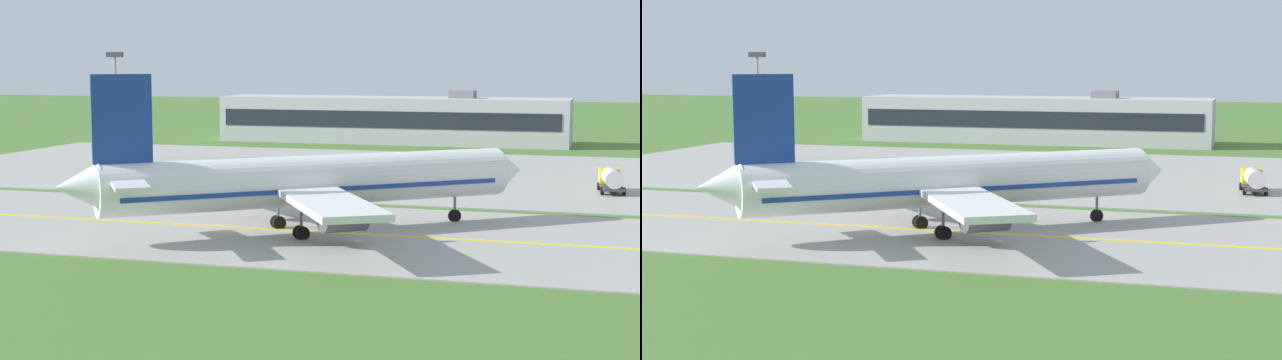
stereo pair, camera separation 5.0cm
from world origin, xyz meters
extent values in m
plane|color=#47702D|center=(0.00, 0.00, 0.00)|extent=(500.00, 500.00, 0.00)
cube|color=#9E9B93|center=(0.00, 0.00, 0.05)|extent=(240.00, 28.00, 0.10)
cube|color=#9E9B93|center=(10.00, 42.00, 0.05)|extent=(140.00, 52.00, 0.10)
cube|color=yellow|center=(0.00, 0.00, 0.11)|extent=(220.00, 0.60, 0.01)
cylinder|color=white|center=(1.65, 0.02, 4.20)|extent=(28.81, 24.67, 4.00)
cone|color=white|center=(15.71, 11.57, 4.20)|extent=(4.42, 4.59, 3.80)
cone|color=white|center=(-12.57, -11.66, 4.60)|extent=(4.63, 4.66, 3.40)
cube|color=navy|center=(1.65, 0.02, 3.70)|extent=(26.76, 23.01, 0.36)
cube|color=#1E232D|center=(14.01, 10.18, 4.90)|extent=(3.55, 3.77, 0.70)
cube|color=white|center=(-5.45, 5.19, 3.70)|extent=(14.29, 13.69, 0.50)
cylinder|color=#47474C|center=(-2.63, 4.92, 2.30)|extent=(4.09, 3.94, 2.30)
cylinder|color=black|center=(-1.40, 5.93, 2.30)|extent=(1.53, 1.78, 2.10)
cube|color=white|center=(5.34, -7.94, 3.70)|extent=(11.91, 15.30, 0.50)
cylinder|color=#47474C|center=(5.62, -5.13, 2.30)|extent=(4.09, 3.94, 2.30)
cylinder|color=black|center=(6.86, -4.11, 2.30)|extent=(1.53, 1.78, 2.10)
cube|color=navy|center=(-9.94, -9.50, 9.45)|extent=(3.65, 3.10, 6.50)
cube|color=white|center=(-12.13, -7.15, 5.00)|extent=(5.96, 5.92, 0.30)
cube|color=white|center=(-8.07, -12.10, 5.00)|extent=(5.31, 6.33, 0.30)
cylinder|color=slate|center=(11.69, 8.27, 1.38)|extent=(0.24, 0.24, 1.65)
cylinder|color=black|center=(11.69, 8.27, 0.55)|extent=(1.07, 0.97, 1.10)
cylinder|color=slate|center=(-1.55, 0.76, 1.38)|extent=(0.24, 0.24, 1.65)
cylinder|color=black|center=(-1.72, 0.97, 0.55)|extent=(1.07, 0.97, 1.10)
cylinder|color=black|center=(-1.37, 0.55, 0.55)|extent=(1.07, 0.97, 1.10)
cylinder|color=slate|center=(1.75, -3.26, 1.38)|extent=(0.24, 0.24, 1.65)
cylinder|color=black|center=(1.58, -3.04, 0.55)|extent=(1.07, 0.97, 1.10)
cylinder|color=black|center=(1.93, -3.47, 0.55)|extent=(1.07, 0.97, 1.10)
cube|color=yellow|center=(-2.25, 30.85, 1.50)|extent=(2.12, 1.94, 1.80)
cube|color=#1E232D|center=(-2.19, 30.09, 1.81)|extent=(1.84, 0.25, 0.81)
cylinder|color=silver|center=(-2.46, 33.84, 1.75)|extent=(2.10, 4.32, 1.80)
cube|color=#383838|center=(-2.46, 33.84, 0.72)|extent=(2.40, 4.34, 0.24)
cylinder|color=orange|center=(-2.25, 30.85, 2.50)|extent=(0.20, 0.20, 0.18)
cylinder|color=black|center=(-1.25, 30.92, 0.45)|extent=(0.36, 0.92, 0.90)
cylinder|color=black|center=(-3.24, 30.78, 0.45)|extent=(0.36, 0.92, 0.90)
cylinder|color=black|center=(-1.48, 34.76, 0.45)|extent=(0.36, 0.92, 0.90)
cylinder|color=black|center=(-3.57, 34.61, 0.45)|extent=(0.36, 0.92, 0.90)
cube|color=yellow|center=(24.01, 32.60, 1.50)|extent=(2.20, 2.02, 1.80)
cube|color=#1E232D|center=(23.91, 33.36, 1.81)|extent=(1.84, 0.34, 0.81)
cylinder|color=silver|center=(24.36, 29.62, 1.75)|extent=(2.28, 4.38, 1.80)
cube|color=#383838|center=(24.36, 29.62, 0.72)|extent=(2.58, 4.42, 0.24)
cylinder|color=orange|center=(24.01, 32.60, 2.50)|extent=(0.20, 0.20, 0.18)
cylinder|color=black|center=(23.01, 32.48, 0.45)|extent=(0.40, 0.93, 0.90)
cylinder|color=black|center=(25.00, 32.71, 0.45)|extent=(0.40, 0.93, 0.90)
cylinder|color=black|center=(23.42, 28.66, 0.45)|extent=(0.40, 0.93, 0.90)
cylinder|color=black|center=(25.50, 28.91, 0.45)|extent=(0.40, 0.93, 0.90)
cube|color=#B2B2B7|center=(-10.87, 84.19, 3.74)|extent=(57.21, 11.46, 7.47)
cube|color=#1E232D|center=(-10.87, 78.41, 4.11)|extent=(54.93, 0.10, 2.69)
cube|color=slate|center=(0.57, 84.19, 8.07)|extent=(4.00, 4.00, 1.20)
cylinder|color=gray|center=(-41.44, 46.74, 7.00)|extent=(0.36, 0.36, 14.00)
cube|color=#333333|center=(-41.44, 46.74, 14.35)|extent=(2.40, 0.50, 0.70)
camera|label=1|loc=(24.62, -72.89, 13.82)|focal=54.55mm
camera|label=2|loc=(24.67, -72.88, 13.82)|focal=54.55mm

